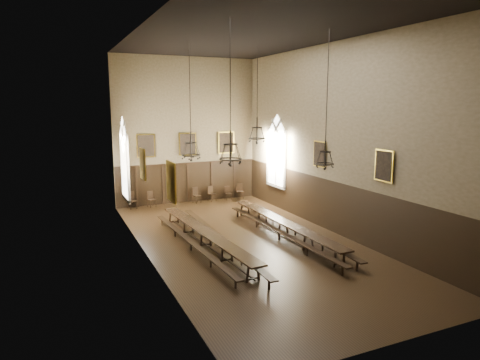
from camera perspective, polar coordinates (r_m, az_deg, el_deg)
floor at (r=19.42m, az=1.09°, el=-8.39°), size 9.00×18.00×0.02m
ceiling at (r=18.64m, az=1.19°, el=18.92°), size 9.00×18.00×0.02m
wall_back at (r=26.90m, az=-7.12°, el=6.50°), size 9.00×0.02×9.00m
wall_front at (r=11.09m, az=21.39°, el=0.87°), size 9.00×0.02×9.00m
wall_left at (r=17.08m, az=-12.73°, el=4.31°), size 0.02×18.00×9.00m
wall_right at (r=20.81m, az=12.49°, el=5.31°), size 0.02×18.00×9.00m
wainscot_panelling at (r=19.06m, az=1.11°, el=-4.80°), size 9.00×18.00×2.50m
table_left at (r=18.82m, az=-4.61°, el=-7.84°), size 1.25×9.32×0.72m
table_right at (r=20.37m, az=5.78°, el=-6.44°), size 0.74×9.42×0.73m
bench_left_outer at (r=18.47m, az=-6.55°, el=-8.53°), size 0.72×9.31×0.42m
bench_left_inner at (r=18.82m, az=-2.64°, el=-8.03°), size 0.56×10.33×0.46m
bench_right_inner at (r=19.76m, az=5.24°, el=-7.22°), size 0.47×9.86×0.44m
bench_right_outer at (r=20.58m, az=7.37°, el=-6.50°), size 0.79×10.38×0.47m
chair_0 at (r=26.24m, az=-14.17°, el=-3.08°), size 0.56×0.56×1.02m
chair_1 at (r=26.46m, az=-11.71°, el=-2.92°), size 0.53×0.53×0.96m
chair_4 at (r=27.14m, az=-5.79°, el=-2.43°), size 0.54×0.54×0.97m
chair_5 at (r=27.52m, az=-3.76°, el=-2.22°), size 0.54×0.54×0.97m
chair_6 at (r=27.87m, az=-1.62°, el=-2.11°), size 0.40×0.40×0.88m
chair_7 at (r=28.30m, az=-0.00°, el=-1.87°), size 0.49×0.49×0.95m
chandelier_back_left at (r=20.15m, az=-6.55°, el=4.28°), size 0.89×0.89×5.37m
chandelier_back_right at (r=21.92m, az=2.28°, el=6.35°), size 0.87×0.87×4.74m
chandelier_front_left at (r=14.97m, az=-1.27°, el=4.13°), size 0.80×0.80×4.90m
chandelier_front_right at (r=17.48m, az=11.28°, el=3.52°), size 0.75×0.75×5.35m
portrait_back_0 at (r=26.19m, az=-12.45°, el=4.49°), size 1.10×0.12×1.40m
portrait_back_1 at (r=26.84m, az=-7.00°, el=4.78°), size 1.10×0.12×1.40m
portrait_back_2 at (r=27.71m, az=-1.84°, el=5.01°), size 1.10×0.12×1.40m
portrait_left_0 at (r=18.17m, az=-12.86°, el=2.10°), size 0.12×1.00×1.30m
portrait_left_1 at (r=13.83m, az=-9.17°, el=-0.22°), size 0.12×1.00×1.30m
portrait_right_0 at (r=21.62m, az=10.56°, el=3.42°), size 0.12×1.00×1.30m
portrait_right_1 at (r=18.13m, az=18.64°, el=1.81°), size 0.12×1.00×1.30m
window_right at (r=25.49m, az=4.89°, el=3.86°), size 0.20×2.20×4.60m
window_left at (r=22.59m, az=-15.21°, el=2.75°), size 0.20×2.20×4.60m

